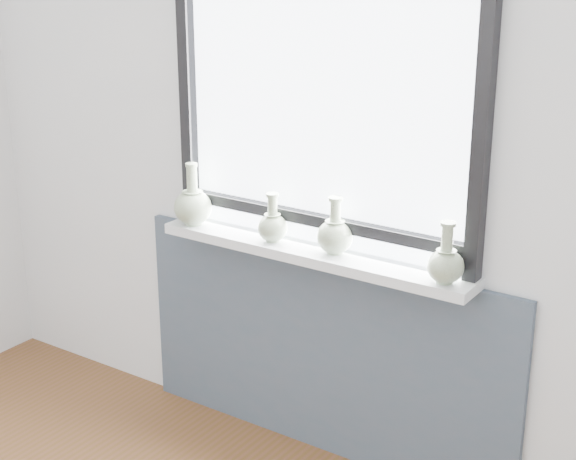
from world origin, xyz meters
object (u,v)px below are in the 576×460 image
Objects in this scene: vase_a at (193,205)px; vase_c at (335,234)px; vase_d at (446,263)px; vase_b at (273,225)px; windowsill at (312,254)px.

vase_c is at bearing 3.02° from vase_a.
vase_d is at bearing -4.86° from vase_c.
vase_d is (1.12, -0.00, -0.01)m from vase_a.
vase_c reaches higher than vase_b.
vase_a is at bearing -176.98° from vase_c.
windowsill is 5.13× the size of vase_a.
vase_c is 0.47m from vase_d.
vase_b is 0.73m from vase_d.
vase_b is at bearing 178.68° from vase_d.
windowsill is 0.19m from vase_b.
windowsill is 0.13m from vase_c.
windowsill is 6.84× the size of vase_b.
vase_c reaches higher than windowsill.
vase_a is 1.12m from vase_d.
vase_a is at bearing -177.49° from windowsill.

